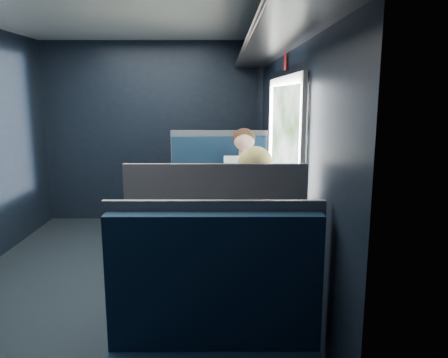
{
  "coord_description": "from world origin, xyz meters",
  "views": [
    {
      "loc": [
        0.89,
        -3.55,
        1.65
      ],
      "look_at": [
        0.9,
        0.0,
        0.95
      ],
      "focal_mm": 35.0,
      "sensor_mm": 36.0,
      "label": 1
    }
  ],
  "objects_px": {
    "seat_row_front": "(220,194)",
    "cup": "(264,187)",
    "woman": "(254,231)",
    "seat_bay_near": "(218,213)",
    "laptop": "(265,196)",
    "table": "(240,212)",
    "bottle_small": "(267,183)",
    "man": "(244,188)",
    "seat_bay_far": "(217,285)"
  },
  "relations": [
    {
      "from": "table",
      "to": "man",
      "type": "distance_m",
      "value": 0.7
    },
    {
      "from": "seat_bay_near",
      "to": "cup",
      "type": "xyz_separation_m",
      "value": [
        0.44,
        -0.43,
        0.36
      ]
    },
    {
      "from": "seat_bay_near",
      "to": "woman",
      "type": "bearing_deg",
      "value": -80.54
    },
    {
      "from": "cup",
      "to": "woman",
      "type": "bearing_deg",
      "value": -98.82
    },
    {
      "from": "seat_bay_far",
      "to": "man",
      "type": "relative_size",
      "value": 0.95
    },
    {
      "from": "woman",
      "to": "bottle_small",
      "type": "height_order",
      "value": "woman"
    },
    {
      "from": "seat_bay_far",
      "to": "woman",
      "type": "distance_m",
      "value": 0.43
    },
    {
      "from": "table",
      "to": "cup",
      "type": "relative_size",
      "value": 11.42
    },
    {
      "from": "seat_bay_near",
      "to": "seat_bay_far",
      "type": "xyz_separation_m",
      "value": [
        0.01,
        -1.74,
        -0.01
      ]
    },
    {
      "from": "table",
      "to": "seat_bay_near",
      "type": "distance_m",
      "value": 0.92
    },
    {
      "from": "man",
      "to": "seat_bay_far",
      "type": "bearing_deg",
      "value": -99.03
    },
    {
      "from": "table",
      "to": "man",
      "type": "xyz_separation_m",
      "value": [
        0.07,
        0.7,
        0.06
      ]
    },
    {
      "from": "seat_bay_far",
      "to": "cup",
      "type": "height_order",
      "value": "seat_bay_far"
    },
    {
      "from": "bottle_small",
      "to": "cup",
      "type": "xyz_separation_m",
      "value": [
        -0.02,
        0.05,
        -0.05
      ]
    },
    {
      "from": "seat_row_front",
      "to": "woman",
      "type": "distance_m",
      "value": 2.54
    },
    {
      "from": "seat_bay_near",
      "to": "seat_row_front",
      "type": "xyz_separation_m",
      "value": [
        0.01,
        0.93,
        -0.01
      ]
    },
    {
      "from": "seat_bay_near",
      "to": "cup",
      "type": "relative_size",
      "value": 14.39
    },
    {
      "from": "seat_bay_far",
      "to": "woman",
      "type": "height_order",
      "value": "woman"
    },
    {
      "from": "table",
      "to": "bottle_small",
      "type": "distance_m",
      "value": 0.5
    },
    {
      "from": "table",
      "to": "woman",
      "type": "bearing_deg",
      "value": -84.55
    },
    {
      "from": "seat_bay_near",
      "to": "table",
      "type": "bearing_deg",
      "value": -77.35
    },
    {
      "from": "seat_row_front",
      "to": "cup",
      "type": "height_order",
      "value": "seat_row_front"
    },
    {
      "from": "seat_bay_far",
      "to": "seat_row_front",
      "type": "xyz_separation_m",
      "value": [
        0.0,
        2.67,
        -0.0
      ]
    },
    {
      "from": "table",
      "to": "man",
      "type": "height_order",
      "value": "man"
    },
    {
      "from": "seat_bay_far",
      "to": "bottle_small",
      "type": "xyz_separation_m",
      "value": [
        0.45,
        1.26,
        0.42
      ]
    },
    {
      "from": "man",
      "to": "laptop",
      "type": "bearing_deg",
      "value": -78.44
    },
    {
      "from": "seat_bay_far",
      "to": "woman",
      "type": "xyz_separation_m",
      "value": [
        0.25,
        0.17,
        0.31
      ]
    },
    {
      "from": "man",
      "to": "cup",
      "type": "distance_m",
      "value": 0.32
    },
    {
      "from": "laptop",
      "to": "seat_bay_near",
      "type": "bearing_deg",
      "value": 114.94
    },
    {
      "from": "table",
      "to": "seat_bay_far",
      "type": "relative_size",
      "value": 0.79
    },
    {
      "from": "table",
      "to": "bottle_small",
      "type": "bearing_deg",
      "value": 55.4
    },
    {
      "from": "seat_bay_far",
      "to": "cup",
      "type": "distance_m",
      "value": 1.43
    },
    {
      "from": "laptop",
      "to": "bottle_small",
      "type": "distance_m",
      "value": 0.4
    },
    {
      "from": "seat_bay_near",
      "to": "laptop",
      "type": "bearing_deg",
      "value": -65.06
    },
    {
      "from": "seat_row_front",
      "to": "woman",
      "type": "height_order",
      "value": "woman"
    },
    {
      "from": "woman",
      "to": "man",
      "type": "bearing_deg",
      "value": 90.0
    },
    {
      "from": "woman",
      "to": "laptop",
      "type": "xyz_separation_m",
      "value": [
        0.14,
        0.7,
        0.08
      ]
    },
    {
      "from": "seat_bay_near",
      "to": "man",
      "type": "distance_m",
      "value": 0.43
    },
    {
      "from": "table",
      "to": "woman",
      "type": "height_order",
      "value": "woman"
    },
    {
      "from": "seat_bay_far",
      "to": "man",
      "type": "height_order",
      "value": "man"
    },
    {
      "from": "bottle_small",
      "to": "laptop",
      "type": "bearing_deg",
      "value": -98.21
    },
    {
      "from": "bottle_small",
      "to": "woman",
      "type": "bearing_deg",
      "value": -100.38
    },
    {
      "from": "man",
      "to": "laptop",
      "type": "distance_m",
      "value": 0.72
    },
    {
      "from": "table",
      "to": "woman",
      "type": "xyz_separation_m",
      "value": [
        0.07,
        -0.71,
        0.06
      ]
    },
    {
      "from": "seat_row_front",
      "to": "laptop",
      "type": "height_order",
      "value": "seat_row_front"
    },
    {
      "from": "man",
      "to": "woman",
      "type": "height_order",
      "value": "same"
    },
    {
      "from": "seat_bay_far",
      "to": "laptop",
      "type": "height_order",
      "value": "seat_bay_far"
    },
    {
      "from": "seat_bay_near",
      "to": "man",
      "type": "height_order",
      "value": "man"
    },
    {
      "from": "bottle_small",
      "to": "cup",
      "type": "height_order",
      "value": "bottle_small"
    },
    {
      "from": "seat_bay_near",
      "to": "seat_row_front",
      "type": "relative_size",
      "value": 1.09
    }
  ]
}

